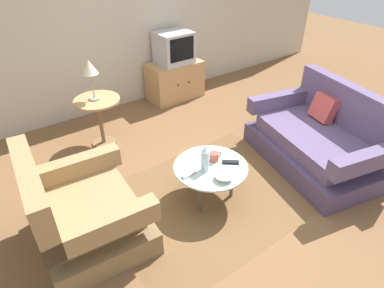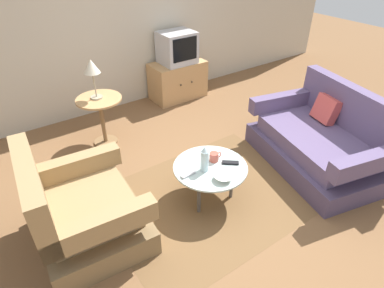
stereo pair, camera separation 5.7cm
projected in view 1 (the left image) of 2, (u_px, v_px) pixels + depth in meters
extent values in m
plane|color=brown|center=(219.00, 193.00, 3.46)|extent=(16.00, 16.00, 0.00)
cube|color=#BCB29E|center=(102.00, 15.00, 4.43)|extent=(9.00, 0.12, 2.70)
cube|color=brown|center=(209.00, 197.00, 3.41)|extent=(2.08, 1.61, 0.00)
cube|color=brown|center=(95.00, 227.00, 2.91)|extent=(0.94, 1.05, 0.24)
cube|color=#93754C|center=(91.00, 210.00, 2.80)|extent=(0.78, 0.76, 0.18)
cube|color=#93754C|center=(35.00, 195.00, 2.45)|extent=(0.22, 0.99, 0.52)
cube|color=#93754C|center=(104.00, 228.00, 2.40)|extent=(0.88, 0.21, 0.18)
cube|color=#93754C|center=(73.00, 168.00, 3.00)|extent=(0.88, 0.21, 0.18)
cube|color=#4B3E5C|center=(312.00, 154.00, 3.84)|extent=(1.26, 1.70, 0.24)
cube|color=#5B4C70|center=(316.00, 139.00, 3.73)|extent=(1.06, 1.40, 0.18)
cube|color=#5B4C70|center=(350.00, 107.00, 3.68)|extent=(0.48, 1.52, 0.48)
cube|color=#5B4C70|center=(282.00, 100.00, 4.16)|extent=(0.95, 0.35, 0.19)
cube|color=#5B4C70|center=(370.00, 160.00, 3.09)|extent=(0.95, 0.35, 0.19)
cube|color=#C64C47|center=(324.00, 108.00, 3.86)|extent=(0.26, 0.33, 0.32)
cylinder|color=#B2C6C1|center=(211.00, 167.00, 3.19)|extent=(0.73, 0.73, 0.02)
cylinder|color=#4C4742|center=(198.00, 171.00, 3.46)|extent=(0.04, 0.04, 0.39)
cylinder|color=#4C4742|center=(200.00, 196.00, 3.14)|extent=(0.04, 0.04, 0.39)
cylinder|color=#4C4742|center=(232.00, 182.00, 3.32)|extent=(0.04, 0.04, 0.39)
cylinder|color=tan|center=(97.00, 100.00, 3.91)|extent=(0.55, 0.55, 0.02)
cylinder|color=brown|center=(101.00, 123.00, 4.09)|extent=(0.05, 0.05, 0.61)
cylinder|color=brown|center=(104.00, 142.00, 4.25)|extent=(0.30, 0.30, 0.02)
cube|color=tan|center=(175.00, 80.00, 5.25)|extent=(0.86, 0.47, 0.58)
sphere|color=black|center=(178.00, 85.00, 5.01)|extent=(0.02, 0.02, 0.02)
sphere|color=black|center=(189.00, 82.00, 5.11)|extent=(0.02, 0.02, 0.02)
cube|color=#B7B7BC|center=(174.00, 48.00, 4.96)|extent=(0.52, 0.44, 0.47)
cube|color=black|center=(182.00, 50.00, 4.79)|extent=(0.41, 0.01, 0.34)
cylinder|color=#9E937A|center=(95.00, 98.00, 3.91)|extent=(0.14, 0.14, 0.02)
cylinder|color=#9E937A|center=(93.00, 86.00, 3.82)|extent=(0.02, 0.02, 0.30)
cone|color=beige|center=(89.00, 67.00, 3.69)|extent=(0.19, 0.19, 0.16)
cylinder|color=silver|center=(205.00, 161.00, 3.07)|extent=(0.08, 0.08, 0.22)
cone|color=silver|center=(205.00, 149.00, 3.00)|extent=(0.07, 0.07, 0.05)
cylinder|color=#B74C3D|center=(214.00, 157.00, 3.23)|extent=(0.09, 0.09, 0.09)
torus|color=#B74C3D|center=(219.00, 155.00, 3.26)|extent=(0.06, 0.01, 0.06)
cone|color=silver|center=(224.00, 177.00, 3.01)|extent=(0.18, 0.18, 0.05)
cube|color=black|center=(231.00, 162.00, 3.22)|extent=(0.16, 0.14, 0.02)
cube|color=#B2B2B7|center=(189.00, 174.00, 3.06)|extent=(0.15, 0.05, 0.02)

